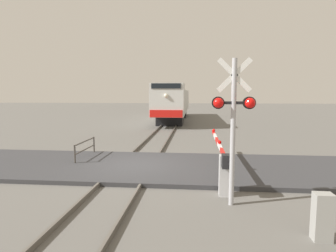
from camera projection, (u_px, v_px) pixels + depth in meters
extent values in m
plane|color=#605E59|center=(135.00, 168.00, 12.00)|extent=(160.00, 160.00, 0.00)
cube|color=#59544C|center=(119.00, 166.00, 12.06)|extent=(0.08, 80.00, 0.15)
cube|color=#59544C|center=(152.00, 167.00, 11.92)|extent=(0.08, 80.00, 0.15)
cube|color=#38383A|center=(135.00, 166.00, 11.99)|extent=(36.00, 5.00, 0.16)
cube|color=black|center=(170.00, 119.00, 28.65)|extent=(2.56, 3.20, 1.05)
cube|color=black|center=(177.00, 113.00, 38.50)|extent=(2.56, 3.20, 1.05)
cube|color=silver|center=(174.00, 101.00, 33.37)|extent=(3.02, 18.12, 2.47)
cube|color=silver|center=(168.00, 86.00, 25.89)|extent=(2.96, 3.34, 0.54)
cube|color=black|center=(166.00, 86.00, 24.21)|extent=(2.56, 0.06, 0.44)
cube|color=red|center=(166.00, 114.00, 24.47)|extent=(2.87, 0.08, 0.64)
sphere|color=#F2EACC|center=(166.00, 96.00, 24.28)|extent=(0.36, 0.36, 0.36)
cylinder|color=#ADADB2|center=(233.00, 134.00, 7.81)|extent=(0.14, 0.14, 4.10)
cube|color=white|center=(234.00, 75.00, 7.63)|extent=(0.95, 0.04, 0.95)
cube|color=white|center=(234.00, 75.00, 7.63)|extent=(0.95, 0.04, 0.95)
cube|color=black|center=(234.00, 103.00, 7.71)|extent=(1.04, 0.08, 0.08)
sphere|color=red|center=(218.00, 103.00, 7.66)|extent=(0.28, 0.28, 0.28)
sphere|color=red|center=(250.00, 103.00, 7.58)|extent=(0.28, 0.28, 0.28)
cylinder|color=black|center=(218.00, 103.00, 7.77)|extent=(0.34, 0.14, 0.34)
cylinder|color=black|center=(249.00, 103.00, 7.69)|extent=(0.34, 0.14, 0.34)
cube|color=silver|center=(225.00, 175.00, 8.71)|extent=(0.36, 0.36, 1.27)
cube|color=black|center=(227.00, 161.00, 8.30)|extent=(0.28, 0.36, 0.40)
cube|color=red|center=(223.00, 153.00, 9.44)|extent=(0.10, 1.21, 0.14)
cube|color=white|center=(220.00, 146.00, 10.64)|extent=(0.10, 1.21, 0.14)
cube|color=red|center=(217.00, 141.00, 11.84)|extent=(0.10, 1.21, 0.14)
cube|color=white|center=(215.00, 137.00, 13.04)|extent=(0.10, 1.21, 0.14)
cube|color=red|center=(214.00, 133.00, 14.24)|extent=(0.10, 1.21, 0.14)
sphere|color=red|center=(220.00, 142.00, 10.73)|extent=(0.14, 0.14, 0.14)
sphere|color=red|center=(214.00, 130.00, 14.14)|extent=(0.14, 0.14, 0.14)
cube|color=#999993|center=(322.00, 217.00, 6.03)|extent=(0.39, 0.30, 1.05)
cylinder|color=#4C4742|center=(75.00, 156.00, 12.19)|extent=(0.08, 0.08, 0.95)
cylinder|color=#4C4742|center=(94.00, 146.00, 14.49)|extent=(0.08, 0.08, 0.95)
cylinder|color=#4C4742|center=(85.00, 141.00, 13.29)|extent=(0.06, 2.32, 0.06)
cylinder|color=#4C4742|center=(85.00, 149.00, 13.34)|extent=(0.06, 2.32, 0.06)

